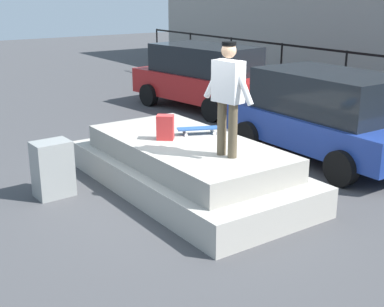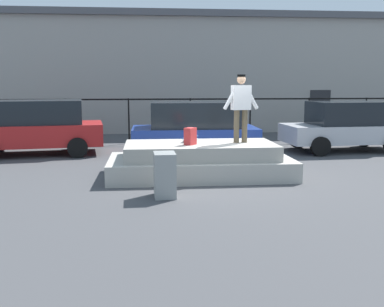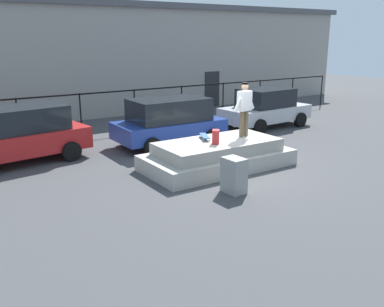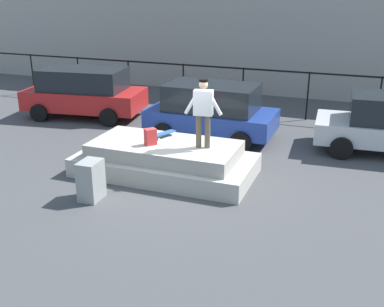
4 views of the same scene
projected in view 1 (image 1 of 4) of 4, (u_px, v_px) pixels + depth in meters
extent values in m
plane|color=#424244|center=(191.00, 196.00, 8.68)|extent=(60.00, 60.00, 0.00)
cube|color=#ADA89E|center=(187.00, 175.00, 8.96)|extent=(4.60, 2.27, 0.48)
cube|color=#A09B91|center=(187.00, 151.00, 8.84)|extent=(3.77, 1.86, 0.37)
cylinder|color=brown|center=(233.00, 131.00, 7.79)|extent=(0.14, 0.14, 0.84)
cylinder|color=brown|center=(222.00, 128.00, 7.94)|extent=(0.14, 0.14, 0.84)
cube|color=silver|center=(228.00, 81.00, 7.64)|extent=(0.50, 0.32, 0.61)
cylinder|color=silver|center=(243.00, 85.00, 7.46)|extent=(0.39, 0.15, 0.58)
cylinder|color=silver|center=(214.00, 80.00, 7.84)|extent=(0.39, 0.15, 0.58)
sphere|color=tan|center=(229.00, 51.00, 7.51)|extent=(0.22, 0.22, 0.22)
cylinder|color=black|center=(229.00, 43.00, 7.48)|extent=(0.24, 0.24, 0.05)
cube|color=#264C8C|center=(199.00, 128.00, 9.14)|extent=(0.49, 0.78, 0.02)
cylinder|color=silver|center=(214.00, 133.00, 9.12)|extent=(0.05, 0.06, 0.06)
cylinder|color=silver|center=(212.00, 131.00, 9.30)|extent=(0.05, 0.06, 0.06)
cylinder|color=silver|center=(186.00, 135.00, 9.03)|extent=(0.05, 0.06, 0.06)
cylinder|color=silver|center=(184.00, 132.00, 9.21)|extent=(0.05, 0.06, 0.06)
cube|color=red|center=(165.00, 127.00, 8.80)|extent=(0.33, 0.34, 0.42)
cube|color=#B21E1E|center=(205.00, 85.00, 14.94)|extent=(4.50, 2.51, 0.70)
cube|color=black|center=(205.00, 59.00, 14.72)|extent=(3.20, 2.10, 0.77)
cylinder|color=black|center=(198.00, 87.00, 16.61)|extent=(0.66, 0.31, 0.64)
cylinder|color=black|center=(149.00, 95.00, 15.33)|extent=(0.66, 0.31, 0.64)
cylinder|color=black|center=(262.00, 99.00, 14.75)|extent=(0.66, 0.31, 0.64)
cylinder|color=black|center=(213.00, 110.00, 13.47)|extent=(0.66, 0.31, 0.64)
cube|color=navy|center=(326.00, 128.00, 10.47)|extent=(4.02, 1.96, 0.61)
cube|color=black|center=(329.00, 93.00, 10.26)|extent=(2.82, 1.72, 0.81)
cylinder|color=black|center=(313.00, 124.00, 12.07)|extent=(0.64, 0.23, 0.64)
cylinder|color=black|center=(248.00, 136.00, 11.01)|extent=(0.64, 0.23, 0.64)
cylinder|color=black|center=(341.00, 168.00, 9.06)|extent=(0.64, 0.23, 0.64)
cube|color=gray|center=(53.00, 169.00, 8.57)|extent=(0.46, 0.62, 0.93)
cylinder|color=black|center=(157.00, 51.00, 21.42)|extent=(0.06, 0.06, 1.76)
cylinder|color=black|center=(190.00, 57.00, 19.54)|extent=(0.06, 0.06, 1.76)
cylinder|color=black|center=(231.00, 64.00, 17.66)|extent=(0.06, 0.06, 1.76)
cylinder|color=black|center=(281.00, 73.00, 15.78)|extent=(0.06, 0.06, 1.76)
cylinder|color=black|center=(344.00, 84.00, 13.90)|extent=(0.06, 0.06, 1.76)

